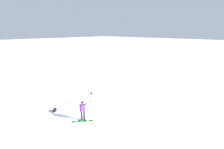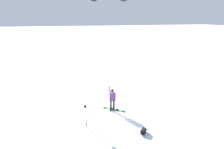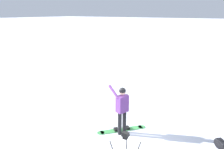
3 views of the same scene
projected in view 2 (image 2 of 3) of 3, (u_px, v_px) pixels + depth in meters
The scene contains 5 objects.
ground_plane at pixel (112, 112), 13.11m from camera, with size 300.00×300.00×0.00m, color white.
snowboarder at pixel (112, 98), 12.96m from camera, with size 0.46×0.74×1.74m.
snowboard at pixel (114, 109), 13.42m from camera, with size 1.49×1.27×0.10m.
gear_bag_large at pixel (143, 131), 10.63m from camera, with size 0.69×0.70×0.30m.
camera_tripod at pixel (86, 112), 11.02m from camera, with size 0.67×0.65×1.47m.
Camera 2 is at (3.56, 11.16, 6.48)m, focal length 29.20 mm.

